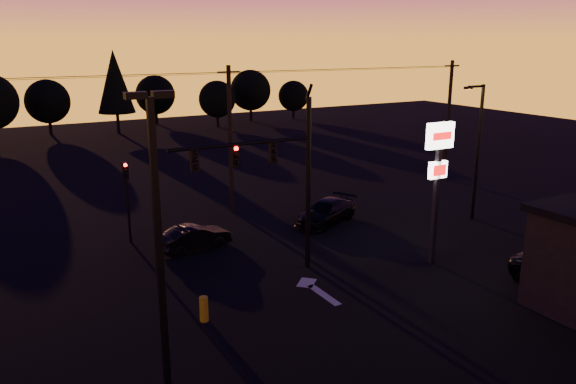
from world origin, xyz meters
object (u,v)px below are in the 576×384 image
object	(u,v)px
bollard	(204,309)
traffic_signal_mast	(277,169)
secondary_signal	(127,190)
parking_lot_light	(158,236)
pylon_sign	(438,163)
suv_parked	(576,276)
car_right	(326,212)
streetlight	(477,147)
car_mid	(195,237)

from	to	relation	value
bollard	traffic_signal_mast	bearing A→B (deg)	30.03
secondary_signal	parking_lot_light	size ratio (longest dim) A/B	0.48
pylon_sign	suv_parked	distance (m)	7.51
suv_parked	parking_lot_light	bearing A→B (deg)	170.75
traffic_signal_mast	car_right	size ratio (longest dim) A/B	1.85
secondary_signal	parking_lot_light	distance (m)	14.90
pylon_sign	bollard	world-z (taller)	pylon_sign
bollard	pylon_sign	bearing A→B (deg)	0.90
secondary_signal	bollard	size ratio (longest dim) A/B	4.36
secondary_signal	pylon_sign	world-z (taller)	pylon_sign
streetlight	car_mid	world-z (taller)	streetlight
parking_lot_light	pylon_sign	world-z (taller)	parking_lot_light
traffic_signal_mast	car_mid	distance (m)	6.88
secondary_signal	pylon_sign	size ratio (longest dim) A/B	0.64
traffic_signal_mast	parking_lot_light	bearing A→B (deg)	-136.63
secondary_signal	suv_parked	world-z (taller)	secondary_signal
traffic_signal_mast	suv_parked	bearing A→B (deg)	-38.43
pylon_sign	car_right	distance (m)	8.82
car_right	parking_lot_light	bearing A→B (deg)	-72.46
secondary_signal	car_right	xyz separation A→B (m)	(10.87, -2.34, -2.19)
traffic_signal_mast	parking_lot_light	xyz separation A→B (m)	(-7.40, -6.99, 0.33)
parking_lot_light	streetlight	world-z (taller)	parking_lot_light
traffic_signal_mast	bollard	xyz separation A→B (m)	(-4.64, -2.68, -4.44)
traffic_signal_mast	suv_parked	size ratio (longest dim) A/B	1.63
pylon_sign	streetlight	size ratio (longest dim) A/B	0.85
bollard	car_mid	xyz separation A→B (m)	(2.38, 7.54, 0.13)
streetlight	car_right	bearing A→B (deg)	155.59
secondary_signal	car_right	bearing A→B (deg)	-12.14
streetlight	bollard	bearing A→B (deg)	-167.34
traffic_signal_mast	car_mid	size ratio (longest dim) A/B	2.26
traffic_signal_mast	pylon_sign	world-z (taller)	traffic_signal_mast
car_mid	car_right	distance (m)	8.23
pylon_sign	streetlight	xyz separation A→B (m)	(6.91, 4.00, -0.49)
parking_lot_light	car_right	distance (m)	18.64
parking_lot_light	pylon_sign	distance (m)	15.19
parking_lot_light	bollard	world-z (taller)	parking_lot_light
streetlight	suv_parked	world-z (taller)	streetlight
traffic_signal_mast	car_right	xyz separation A→B (m)	(5.97, 5.16, -4.26)
secondary_signal	car_mid	bearing A→B (deg)	-44.85
pylon_sign	car_mid	world-z (taller)	pylon_sign
parking_lot_light	suv_parked	xyz separation A→B (m)	(17.46, -0.99, -4.54)
streetlight	secondary_signal	bearing A→B (deg)	162.44
traffic_signal_mast	pylon_sign	size ratio (longest dim) A/B	1.26
parking_lot_light	bollard	bearing A→B (deg)	57.33
streetlight	car_right	world-z (taller)	streetlight
car_mid	traffic_signal_mast	bearing A→B (deg)	-164.37
car_right	suv_parked	xyz separation A→B (m)	(4.09, -13.14, 0.06)
pylon_sign	streetlight	world-z (taller)	streetlight
bollard	car_mid	size ratio (longest dim) A/B	0.26
car_mid	bollard	bearing A→B (deg)	153.21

